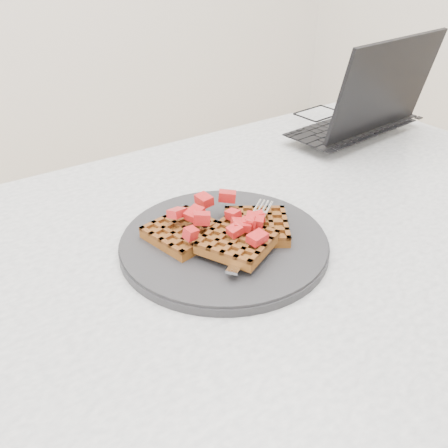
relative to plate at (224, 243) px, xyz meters
name	(u,v)px	position (x,y,z in m)	size (l,w,h in m)	color
table	(266,292)	(0.08, -0.01, -0.12)	(1.20, 0.80, 0.75)	beige
plate	(224,243)	(0.00, 0.00, 0.00)	(0.30, 0.30, 0.02)	black
waffles	(226,233)	(0.00, 0.00, 0.02)	(0.21, 0.19, 0.03)	brown
strawberry_pile	(224,215)	(0.00, 0.00, 0.05)	(0.15, 0.15, 0.02)	#8B0004
fork	(253,237)	(0.03, -0.03, 0.02)	(0.02, 0.18, 0.02)	silver
laptop	(347,117)	(0.48, 0.23, 0.03)	(0.34, 0.26, 0.22)	black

